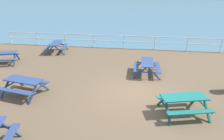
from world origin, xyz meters
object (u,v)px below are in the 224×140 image
(picnic_table_seaward, at_px, (56,45))
(picnic_table_corner, at_px, (147,65))
(picnic_table_far_left, at_px, (3,55))
(picnic_table_near_left, at_px, (24,83))
(picnic_table_mid_centre, at_px, (184,101))

(picnic_table_seaward, height_order, picnic_table_corner, same)
(picnic_table_corner, bearing_deg, picnic_table_far_left, 86.72)
(picnic_table_near_left, distance_m, picnic_table_far_left, 5.33)
(picnic_table_far_left, relative_size, picnic_table_seaward, 1.05)
(picnic_table_mid_centre, xyz_separation_m, picnic_table_far_left, (-10.89, 4.38, 0.00))
(picnic_table_far_left, height_order, picnic_table_corner, same)
(picnic_table_far_left, xyz_separation_m, picnic_table_seaward, (2.47, 3.03, 0.00))
(picnic_table_near_left, height_order, picnic_table_far_left, same)
(picnic_table_near_left, height_order, picnic_table_corner, same)
(picnic_table_near_left, relative_size, picnic_table_far_left, 0.94)
(picnic_table_far_left, xyz_separation_m, picnic_table_corner, (9.47, -0.41, 0.00))
(picnic_table_mid_centre, xyz_separation_m, picnic_table_seaward, (-8.42, 7.41, 0.00))
(picnic_table_far_left, bearing_deg, picnic_table_seaward, 33.66)
(picnic_table_far_left, bearing_deg, picnic_table_corner, -19.59)
(picnic_table_mid_centre, distance_m, picnic_table_corner, 4.21)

